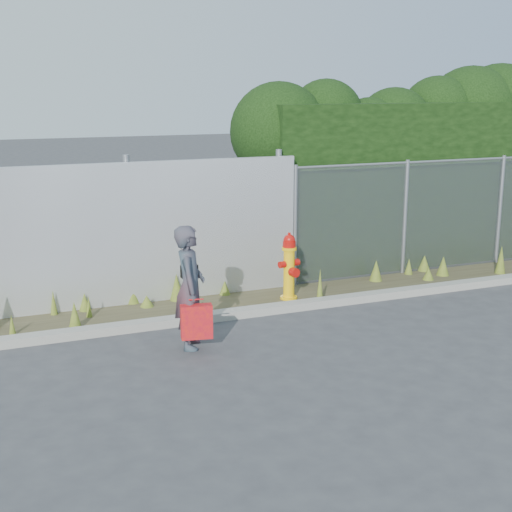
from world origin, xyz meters
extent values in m
plane|color=#38383A|center=(0.00, 0.00, 0.00)|extent=(80.00, 80.00, 0.00)
cube|color=gray|center=(0.00, 1.80, 0.06)|extent=(16.00, 0.22, 0.12)
cube|color=#403924|center=(0.00, 2.40, 0.01)|extent=(16.00, 1.20, 0.01)
cone|color=#50641E|center=(-2.71, 2.15, 0.19)|extent=(0.18, 0.18, 0.39)
cone|color=#50641E|center=(2.47, 2.71, 0.19)|extent=(0.23, 0.23, 0.37)
cone|color=#50641E|center=(1.00, 1.97, 0.27)|extent=(0.11, 0.11, 0.55)
cone|color=#50641E|center=(-2.91, 2.88, 0.19)|extent=(0.11, 0.11, 0.38)
cone|color=#50641E|center=(-3.54, 2.18, 0.15)|extent=(0.10, 0.10, 0.30)
cone|color=#50641E|center=(-1.55, 2.75, 0.09)|extent=(0.22, 0.22, 0.19)
cone|color=#50641E|center=(-1.13, 2.01, 0.21)|extent=(0.15, 0.15, 0.42)
cone|color=#50641E|center=(3.25, 2.87, 0.15)|extent=(0.15, 0.15, 0.29)
cone|color=#50641E|center=(3.76, 2.57, 0.18)|extent=(0.23, 0.23, 0.35)
cone|color=#50641E|center=(-1.03, 2.90, 0.22)|extent=(0.22, 0.22, 0.43)
cone|color=#50641E|center=(-1.71, 3.02, 0.20)|extent=(0.22, 0.22, 0.39)
cone|color=#50641E|center=(3.35, 2.42, 0.11)|extent=(0.20, 0.20, 0.22)
cone|color=#50641E|center=(-2.45, 2.57, 0.17)|extent=(0.09, 0.09, 0.33)
cone|color=#50641E|center=(-0.23, 2.91, 0.12)|extent=(0.18, 0.18, 0.24)
cone|color=#50641E|center=(3.64, 2.97, 0.15)|extent=(0.23, 0.23, 0.30)
cone|color=#50641E|center=(4.80, 2.30, 0.26)|extent=(0.18, 0.18, 0.51)
cone|color=#50641E|center=(-2.46, 2.90, 0.14)|extent=(0.18, 0.18, 0.28)
cube|color=silver|center=(-3.25, 3.00, 1.10)|extent=(8.50, 0.08, 2.20)
cylinder|color=gray|center=(-1.70, 3.12, 1.15)|extent=(0.10, 0.10, 2.30)
cylinder|color=gray|center=(0.80, 3.12, 1.15)|extent=(0.10, 0.10, 2.30)
cube|color=gray|center=(4.25, 3.00, 1.00)|extent=(6.50, 0.03, 2.00)
cylinder|color=gray|center=(4.25, 3.00, 2.00)|extent=(6.50, 0.04, 0.04)
cylinder|color=gray|center=(1.05, 3.00, 1.02)|extent=(0.07, 0.07, 2.05)
cylinder|color=gray|center=(3.20, 3.00, 1.02)|extent=(0.07, 0.07, 2.05)
cylinder|color=gray|center=(5.30, 3.00, 1.02)|extent=(0.07, 0.07, 2.05)
cube|color=black|center=(4.55, 4.00, 1.50)|extent=(7.30, 1.60, 3.00)
sphere|color=black|center=(1.23, 4.09, 2.52)|extent=(1.73, 1.73, 1.73)
sphere|color=black|center=(2.17, 4.13, 2.76)|extent=(1.35, 1.35, 1.35)
sphere|color=black|center=(2.97, 3.95, 2.52)|extent=(1.16, 1.16, 1.16)
sphere|color=black|center=(3.58, 4.07, 2.55)|extent=(1.46, 1.46, 1.46)
sphere|color=black|center=(4.61, 4.16, 2.77)|extent=(1.45, 1.45, 1.45)
sphere|color=black|center=(5.41, 4.18, 2.76)|extent=(1.86, 1.86, 1.86)
sphere|color=black|center=(6.07, 4.16, 2.83)|extent=(1.83, 1.83, 1.83)
cylinder|color=yellow|center=(0.63, 2.31, 0.03)|extent=(0.27, 0.27, 0.06)
cylinder|color=yellow|center=(0.63, 2.31, 0.41)|extent=(0.17, 0.17, 0.81)
cylinder|color=yellow|center=(0.63, 2.31, 0.83)|extent=(0.23, 0.23, 0.05)
cylinder|color=#B20F0A|center=(0.63, 2.31, 0.90)|extent=(0.20, 0.20, 0.10)
sphere|color=#B20F0A|center=(0.63, 2.31, 0.97)|extent=(0.18, 0.18, 0.18)
cylinder|color=#B20F0A|center=(0.63, 2.31, 1.06)|extent=(0.05, 0.05, 0.05)
cylinder|color=#B20F0A|center=(0.49, 2.31, 0.59)|extent=(0.10, 0.11, 0.11)
cylinder|color=#B20F0A|center=(0.76, 2.31, 0.59)|extent=(0.10, 0.11, 0.11)
cylinder|color=#B20F0A|center=(0.63, 2.17, 0.48)|extent=(0.14, 0.12, 0.14)
imported|color=#105C6A|center=(-1.41, 0.90, 0.80)|extent=(0.56, 0.68, 1.61)
cube|color=#A70926|center=(-1.41, 0.66, 0.42)|extent=(0.40, 0.15, 0.44)
cylinder|color=#A70926|center=(-1.41, 0.66, 0.71)|extent=(0.19, 0.02, 0.02)
cube|color=black|center=(-1.36, 1.09, 0.96)|extent=(0.22, 0.09, 0.17)
camera|label=1|loc=(-3.92, -7.51, 3.31)|focal=50.00mm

